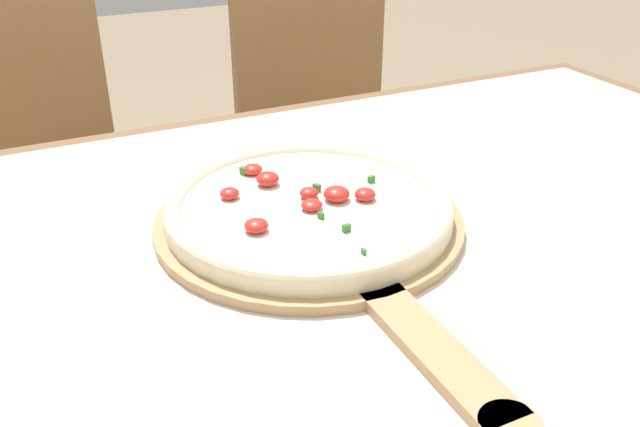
# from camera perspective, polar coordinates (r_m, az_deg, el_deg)

# --- Properties ---
(dining_table) EXTENTS (1.49, 0.95, 0.73)m
(dining_table) POSITION_cam_1_polar(r_m,az_deg,el_deg) (0.83, 3.66, -7.88)
(dining_table) COLOR brown
(dining_table) RESTS_ON ground_plane
(towel_cloth) EXTENTS (1.41, 0.87, 0.00)m
(towel_cloth) POSITION_cam_1_polar(r_m,az_deg,el_deg) (0.78, 3.87, -2.25)
(towel_cloth) COLOR silver
(towel_cloth) RESTS_ON dining_table
(pizza_peel) EXTENTS (0.36, 0.57, 0.01)m
(pizza_peel) POSITION_cam_1_polar(r_m,az_deg,el_deg) (0.78, -0.22, -1.34)
(pizza_peel) COLOR tan
(pizza_peel) RESTS_ON towel_cloth
(pizza) EXTENTS (0.33, 0.33, 0.04)m
(pizza) POSITION_cam_1_polar(r_m,az_deg,el_deg) (0.79, -0.96, 0.61)
(pizza) COLOR beige
(pizza) RESTS_ON pizza_peel
(chair_left) EXTENTS (0.43, 0.43, 0.91)m
(chair_left) POSITION_cam_1_polar(r_m,az_deg,el_deg) (1.50, -23.49, 2.39)
(chair_left) COLOR #A37547
(chair_left) RESTS_ON ground_plane
(chair_right) EXTENTS (0.41, 0.41, 0.91)m
(chair_right) POSITION_cam_1_polar(r_m,az_deg,el_deg) (1.64, 0.38, 6.97)
(chair_right) COLOR #A37547
(chair_right) RESTS_ON ground_plane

